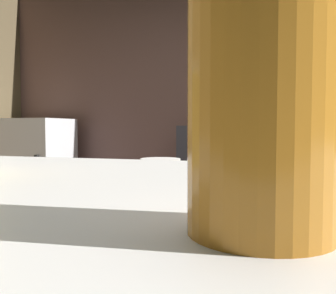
{
  "coord_description": "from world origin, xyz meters",
  "views": [
    {
      "loc": [
        0.18,
        -1.36,
        1.13
      ],
      "look_at": [
        0.0,
        -0.75,
        1.1
      ],
      "focal_mm": 39.52,
      "sensor_mm": 36.0,
      "label": 1
    }
  ],
  "objects_px": {
    "pint_glass_near": "(262,94)",
    "bottle_soy": "(196,116)",
    "mixing_bowl": "(160,164)",
    "bottle_olive_oil": "(263,117)",
    "chefs_knife": "(311,174)",
    "bottle_hot_sauce": "(207,114)",
    "bartender": "(246,167)",
    "mini_fridge": "(38,181)"
  },
  "relations": [
    {
      "from": "pint_glass_near",
      "to": "bottle_soy",
      "type": "bearing_deg",
      "value": 102.58
    },
    {
      "from": "mixing_bowl",
      "to": "bottle_soy",
      "type": "relative_size",
      "value": 0.97
    },
    {
      "from": "bottle_olive_oil",
      "to": "bottle_soy",
      "type": "bearing_deg",
      "value": 179.99
    },
    {
      "from": "chefs_knife",
      "to": "bottle_olive_oil",
      "type": "height_order",
      "value": "bottle_olive_oil"
    },
    {
      "from": "bottle_hot_sauce",
      "to": "bottle_soy",
      "type": "xyz_separation_m",
      "value": [
        -0.13,
        0.12,
        -0.01
      ]
    },
    {
      "from": "mixing_bowl",
      "to": "bottle_hot_sauce",
      "type": "height_order",
      "value": "bottle_hot_sauce"
    },
    {
      "from": "bartender",
      "to": "chefs_knife",
      "type": "xyz_separation_m",
      "value": [
        0.28,
        0.41,
        -0.07
      ]
    },
    {
      "from": "chefs_knife",
      "to": "bottle_soy",
      "type": "xyz_separation_m",
      "value": [
        -0.87,
        1.42,
        0.33
      ]
    },
    {
      "from": "bartender",
      "to": "chefs_knife",
      "type": "height_order",
      "value": "bartender"
    },
    {
      "from": "mini_fridge",
      "to": "bottle_olive_oil",
      "type": "relative_size",
      "value": 6.21
    },
    {
      "from": "bartender",
      "to": "pint_glass_near",
      "type": "distance_m",
      "value": 1.31
    },
    {
      "from": "bottle_soy",
      "to": "bartender",
      "type": "bearing_deg",
      "value": -72.08
    },
    {
      "from": "mixing_bowl",
      "to": "chefs_knife",
      "type": "relative_size",
      "value": 0.91
    },
    {
      "from": "chefs_knife",
      "to": "pint_glass_near",
      "type": "bearing_deg",
      "value": -74.1
    },
    {
      "from": "mini_fridge",
      "to": "chefs_knife",
      "type": "relative_size",
      "value": 5.08
    },
    {
      "from": "mini_fridge",
      "to": "pint_glass_near",
      "type": "relative_size",
      "value": 8.73
    },
    {
      "from": "bottle_hot_sauce",
      "to": "bottle_soy",
      "type": "bearing_deg",
      "value": 137.32
    },
    {
      "from": "mini_fridge",
      "to": "mixing_bowl",
      "type": "bearing_deg",
      "value": -36.27
    },
    {
      "from": "pint_glass_near",
      "to": "bottle_soy",
      "type": "distance_m",
      "value": 3.2
    },
    {
      "from": "chefs_knife",
      "to": "pint_glass_near",
      "type": "distance_m",
      "value": 1.73
    },
    {
      "from": "mixing_bowl",
      "to": "bottle_hot_sauce",
      "type": "distance_m",
      "value": 1.34
    },
    {
      "from": "chefs_knife",
      "to": "bottle_olive_oil",
      "type": "bearing_deg",
      "value": 122.65
    },
    {
      "from": "bartender",
      "to": "bottle_hot_sauce",
      "type": "relative_size",
      "value": 6.53
    },
    {
      "from": "bartender",
      "to": "pint_glass_near",
      "type": "height_order",
      "value": "bartender"
    },
    {
      "from": "chefs_knife",
      "to": "bottle_hot_sauce",
      "type": "distance_m",
      "value": 1.54
    },
    {
      "from": "bottle_olive_oil",
      "to": "chefs_knife",
      "type": "bearing_deg",
      "value": -79.05
    },
    {
      "from": "mixing_bowl",
      "to": "bottle_hot_sauce",
      "type": "bearing_deg",
      "value": 89.12
    },
    {
      "from": "bottle_olive_oil",
      "to": "bottle_soy",
      "type": "distance_m",
      "value": 0.6
    },
    {
      "from": "mini_fridge",
      "to": "bartender",
      "type": "height_order",
      "value": "bartender"
    },
    {
      "from": "bottle_soy",
      "to": "pint_glass_near",
      "type": "bearing_deg",
      "value": -77.42
    },
    {
      "from": "mixing_bowl",
      "to": "pint_glass_near",
      "type": "bearing_deg",
      "value": -70.91
    },
    {
      "from": "chefs_knife",
      "to": "bottle_olive_oil",
      "type": "xyz_separation_m",
      "value": [
        -0.27,
        1.42,
        0.32
      ]
    },
    {
      "from": "mini_fridge",
      "to": "mixing_bowl",
      "type": "relative_size",
      "value": 5.61
    },
    {
      "from": "chefs_knife",
      "to": "mixing_bowl",
      "type": "bearing_deg",
      "value": -158.64
    },
    {
      "from": "bottle_soy",
      "to": "mixing_bowl",
      "type": "bearing_deg",
      "value": -85.71
    },
    {
      "from": "bartender",
      "to": "mixing_bowl",
      "type": "height_order",
      "value": "bartender"
    },
    {
      "from": "bottle_olive_oil",
      "to": "bottle_hot_sauce",
      "type": "bearing_deg",
      "value": -166.06
    },
    {
      "from": "bottle_olive_oil",
      "to": "bottle_soy",
      "type": "xyz_separation_m",
      "value": [
        -0.6,
        0.0,
        0.01
      ]
    },
    {
      "from": "mini_fridge",
      "to": "pint_glass_near",
      "type": "xyz_separation_m",
      "value": [
        2.24,
        -2.92,
        0.54
      ]
    },
    {
      "from": "mini_fridge",
      "to": "bartender",
      "type": "bearing_deg",
      "value": -37.21
    },
    {
      "from": "mixing_bowl",
      "to": "bottle_olive_oil",
      "type": "xyz_separation_m",
      "value": [
        0.49,
        1.42,
        0.29
      ]
    },
    {
      "from": "bartender",
      "to": "bottle_olive_oil",
      "type": "height_order",
      "value": "bartender"
    }
  ]
}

